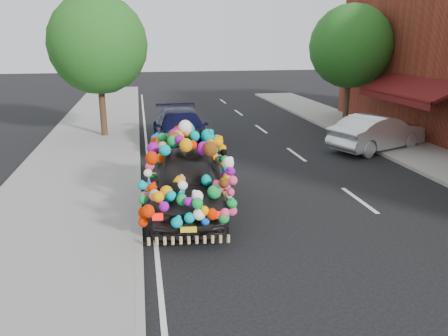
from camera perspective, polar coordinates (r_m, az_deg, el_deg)
The scene contains 10 objects.
ground at distance 11.39m, azimuth 0.90°, elevation -5.42°, with size 100.00×100.00×0.00m, color black.
sidewalk at distance 11.36m, azimuth -20.99°, elevation -6.33°, with size 4.00×60.00×0.12m, color gray.
kerb at distance 11.15m, azimuth -11.06°, elevation -5.87°, with size 0.15×60.00×0.13m, color gray.
footpath_far at distance 17.41m, azimuth 26.11°, elevation 0.86°, with size 3.00×40.00×0.12m, color gray.
lane_markings at distance 12.58m, azimuth 17.21°, elevation -4.00°, with size 6.00×50.00×0.01m, color silver, non-canonical shape.
tree_near_sidewalk at distance 19.90m, azimuth -16.18°, elevation 15.24°, with size 4.20×4.20×6.13m.
tree_far_b at distance 22.74m, azimuth 16.23°, elevation 14.99°, with size 4.00×4.00×5.90m.
plush_art_car at distance 11.05m, azimuth -4.74°, elevation 0.02°, with size 2.70×4.96×2.20m.
navy_sedan at distance 17.77m, azimuth -5.65°, elevation 5.07°, with size 2.09×5.15×1.49m, color black.
silver_hatchback at distance 18.33m, azimuth 19.44°, elevation 4.41°, with size 1.49×4.28×1.41m, color silver.
Camera 1 is at (-2.18, -10.33, 4.26)m, focal length 35.00 mm.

